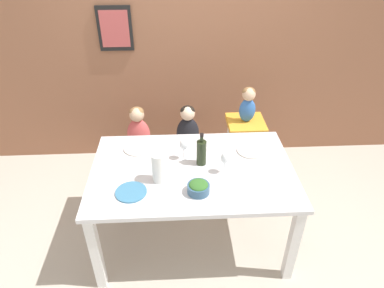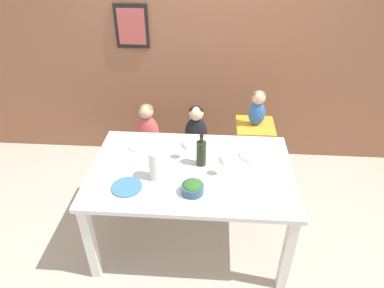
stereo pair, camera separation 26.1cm
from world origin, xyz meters
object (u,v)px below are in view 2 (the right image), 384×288
Objects in this scene: chair_far_center at (196,153)px; person_baby_right at (258,106)px; chair_far_left at (149,151)px; wine_glass_near at (223,161)px; wine_glass_far at (185,145)px; dinner_plate_back_left at (141,145)px; wine_bottle at (201,153)px; dinner_plate_back_right at (253,155)px; paper_towel_roll at (156,165)px; dinner_plate_front_left at (127,187)px; chair_right_highchair at (254,138)px; person_child_center at (196,127)px; person_child_left at (147,126)px; salad_bowl_large at (193,188)px.

chair_far_center is 0.80m from person_baby_right.
wine_glass_near is (0.72, -0.81, 0.51)m from chair_far_left.
dinner_plate_back_left is at bearing 158.47° from wine_glass_far.
wine_bottle reaches higher than wine_glass_near.
dinner_plate_back_right is (0.94, -0.08, 0.00)m from dinner_plate_back_left.
paper_towel_roll is 1.04× the size of dinner_plate_front_left.
wine_glass_near is at bearing 15.99° from dinner_plate_front_left.
chair_right_highchair is 0.92m from wine_glass_near.
chair_far_center is 0.60m from chair_right_highchair.
wine_glass_near is 0.36m from wine_glass_far.
chair_far_center is 1.28× the size of person_baby_right.
wine_bottle reaches higher than dinner_plate_back_left.
paper_towel_roll is at bearing -75.02° from chair_far_left.
dinner_plate_back_left is at bearing 89.97° from dinner_plate_front_left.
wine_glass_far is at bearing -135.44° from person_baby_right.
dinner_plate_back_left is at bearing -133.83° from person_child_center.
paper_towel_roll is 1.04× the size of dinner_plate_back_left.
person_child_left is 1.08m from person_baby_right.
paper_towel_roll is 0.32m from wine_glass_far.
salad_bowl_large is (-0.05, -0.34, -0.07)m from wine_bottle.
wine_glass_far reaches higher than person_child_center.
chair_right_highchair is at bearing 62.46° from salad_bowl_large.
wine_glass_far reaches higher than chair_far_left.
salad_bowl_large is 0.71× the size of dinner_plate_front_left.
wine_bottle reaches higher than salad_bowl_large.
dinner_plate_back_right is at bearing 18.63° from wine_bottle.
chair_far_center is at bearing 74.42° from paper_towel_roll.
person_baby_right is 0.85m from wine_bottle.
salad_bowl_large reaches higher than dinner_plate_back_right.
wine_glass_near is 0.39m from dinner_plate_back_right.
person_baby_right is 0.58m from dinner_plate_back_right.
wine_glass_near is (0.49, 0.07, 0.01)m from paper_towel_roll.
paper_towel_roll is (-0.81, -0.88, -0.06)m from person_baby_right.
wine_bottle is (0.56, -0.69, 0.50)m from chair_far_left.
person_child_center is at bearing 106.89° from wine_glass_near.
dinner_plate_back_right is (0.56, 0.07, -0.12)m from wine_glass_far.
person_child_left is (-0.48, 0.00, 0.31)m from chair_far_center.
paper_towel_roll reaches higher than dinner_plate_back_right.
person_child_center is (-0.57, 0.00, 0.10)m from chair_right_highchair.
wine_glass_near reaches higher than salad_bowl_large.
chair_far_left is 0.96× the size of person_child_left.
wine_glass_far is 0.56m from dinner_plate_front_left.
wine_glass_near is at bearing 8.04° from paper_towel_roll.
chair_far_left is 2.00× the size of dinner_plate_front_left.
dinner_plate_front_left is at bearing -87.98° from person_child_left.
person_child_left is 1.15m from salad_bowl_large.
wine_glass_far is (-0.62, -0.61, 0.31)m from chair_right_highchair.
chair_far_center is 2.49× the size of wine_glass_far.
salad_bowl_large is at bearing -77.59° from wine_glass_far.
chair_right_highchair is at bearing 47.19° from paper_towel_roll.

